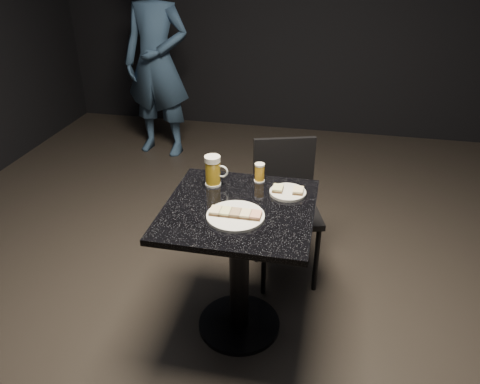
# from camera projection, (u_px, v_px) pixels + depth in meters

# --- Properties ---
(floor) EXTENTS (6.00, 6.00, 0.00)m
(floor) POSITION_uv_depth(u_px,v_px,m) (239.00, 325.00, 2.55)
(floor) COLOR black
(floor) RESTS_ON ground
(plate_large) EXTENTS (0.26, 0.26, 0.01)m
(plate_large) POSITION_uv_depth(u_px,v_px,m) (235.00, 216.00, 2.10)
(plate_large) COLOR white
(plate_large) RESTS_ON table
(plate_small) EXTENTS (0.18, 0.18, 0.01)m
(plate_small) POSITION_uv_depth(u_px,v_px,m) (288.00, 192.00, 2.30)
(plate_small) COLOR silver
(plate_small) RESTS_ON table
(patron) EXTENTS (0.67, 0.48, 1.72)m
(patron) POSITION_uv_depth(u_px,v_px,m) (157.00, 62.00, 4.19)
(patron) COLOR navy
(patron) RESTS_ON floor
(table) EXTENTS (0.70, 0.70, 0.75)m
(table) POSITION_uv_depth(u_px,v_px,m) (239.00, 249.00, 2.30)
(table) COLOR black
(table) RESTS_ON floor
(beer_mug) EXTENTS (0.12, 0.08, 0.16)m
(beer_mug) POSITION_uv_depth(u_px,v_px,m) (213.00, 171.00, 2.34)
(beer_mug) COLOR silver
(beer_mug) RESTS_ON table
(beer_tumbler) EXTENTS (0.06, 0.06, 0.10)m
(beer_tumbler) POSITION_uv_depth(u_px,v_px,m) (260.00, 173.00, 2.39)
(beer_tumbler) COLOR white
(beer_tumbler) RESTS_ON table
(chair) EXTENTS (0.45, 0.45, 0.85)m
(chair) POSITION_uv_depth(u_px,v_px,m) (286.00, 201.00, 2.74)
(chair) COLOR black
(chair) RESTS_ON floor
(canapes_on_plate_large) EXTENTS (0.23, 0.07, 0.02)m
(canapes_on_plate_large) POSITION_uv_depth(u_px,v_px,m) (235.00, 213.00, 2.10)
(canapes_on_plate_large) COLOR #4C3521
(canapes_on_plate_large) RESTS_ON plate_large
(canapes_on_plate_small) EXTENTS (0.15, 0.07, 0.02)m
(canapes_on_plate_small) POSITION_uv_depth(u_px,v_px,m) (288.00, 190.00, 2.29)
(canapes_on_plate_small) COLOR #4C3521
(canapes_on_plate_small) RESTS_ON plate_small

